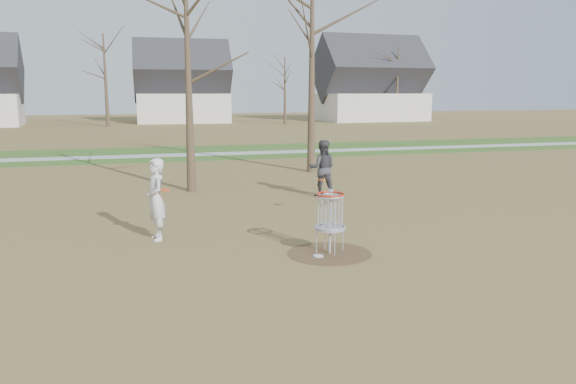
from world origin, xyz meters
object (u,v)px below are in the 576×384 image
object	(u,v)px
player_standing	(156,200)
disc_grounded	(318,256)
player_throwing	(322,168)
disc_golf_basket	(330,212)

from	to	relation	value
player_standing	disc_grounded	xyz separation A→B (m)	(3.15, -2.34, -0.93)
player_standing	player_throwing	world-z (taller)	player_standing
player_standing	disc_golf_basket	bearing A→B (deg)	48.80
player_throwing	disc_grounded	world-z (taller)	player_throwing
player_throwing	disc_grounded	size ratio (longest dim) A/B	8.43
player_standing	player_throwing	bearing A→B (deg)	118.20
player_standing	disc_grounded	bearing A→B (deg)	44.35
player_throwing	disc_golf_basket	world-z (taller)	player_throwing
player_throwing	player_standing	bearing A→B (deg)	55.07
player_standing	disc_grounded	size ratio (longest dim) A/B	8.64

